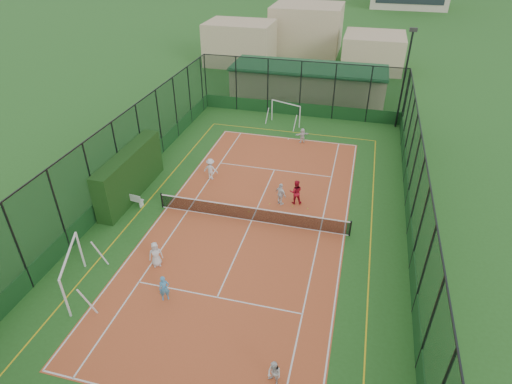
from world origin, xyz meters
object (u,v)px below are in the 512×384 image
futsal_goal_near (73,272)px  coach (296,192)px  floodlight_ne (404,80)px  child_near_mid (164,288)px  child_near_left (156,254)px  child_far_back (302,135)px  child_far_left (211,169)px  white_bench (131,198)px  child_far_right (281,194)px  futsal_goal_far (286,114)px  child_near_right (274,374)px  clubhouse (308,82)px

futsal_goal_near → coach: futsal_goal_near is taller
floodlight_ne → child_near_mid: bearing=-114.8°
child_near_left → child_near_mid: (1.44, -2.08, -0.04)m
coach → child_far_back: bearing=-95.8°
floodlight_ne → child_far_left: bearing=-135.1°
floodlight_ne → child_near_left: bearing=-119.8°
white_bench → child_near_left: 6.29m
white_bench → child_far_right: bearing=21.9°
futsal_goal_far → child_near_right: bearing=-59.0°
floodlight_ne → white_bench: size_ratio=5.12×
white_bench → futsal_goal_near: futsal_goal_near is taller
clubhouse → child_near_right: 32.33m
child_near_left → child_near_mid: bearing=-87.1°
futsal_goal_near → child_near_right: bearing=-126.2°
futsal_goal_far → coach: size_ratio=1.81×
futsal_goal_near → child_far_right: 12.65m
futsal_goal_near → child_far_left: 11.95m
child_near_left → child_far_back: bearing=41.4°
white_bench → child_far_back: child_far_back is taller
child_near_mid → coach: size_ratio=0.83×
coach → clubhouse: bearing=-95.8°
floodlight_ne → futsal_goal_far: size_ratio=2.79×
floodlight_ne → white_bench: floodlight_ne is taller
child_near_right → child_far_left: 16.06m
clubhouse → futsal_goal_far: bearing=-96.8°
futsal_goal_near → futsal_goal_far: 23.14m
child_far_left → child_far_back: bearing=-124.0°
child_far_right → child_near_right: bearing=135.3°
futsal_goal_near → floodlight_ne: bearing=-54.9°
child_far_right → child_far_back: bearing=-54.5°
futsal_goal_near → coach: 13.52m
child_far_left → coach: 6.37m
child_near_left → child_far_right: (5.09, 7.16, 0.03)m
child_far_left → child_far_right: size_ratio=1.04×
clubhouse → child_far_left: size_ratio=9.73×
clubhouse → child_near_left: bearing=-98.0°
coach → futsal_goal_far: bearing=-88.3°
white_bench → child_far_left: size_ratio=1.03×
child_far_right → child_far_back: child_far_right is taller
floodlight_ne → child_near_mid: floodlight_ne is taller
clubhouse → futsal_goal_far: (-0.86, -7.20, -0.62)m
child_near_mid → child_far_left: child_far_left is taller
white_bench → child_near_mid: 8.81m
clubhouse → futsal_goal_far: 7.28m
futsal_goal_far → child_far_back: bearing=-37.8°
child_near_left → coach: size_ratio=0.88×
child_far_back → futsal_goal_near: bearing=39.2°
white_bench → child_near_right: child_near_right is taller
child_near_mid → child_far_back: (3.53, 18.50, -0.07)m
child_near_left → child_far_left: child_far_left is taller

